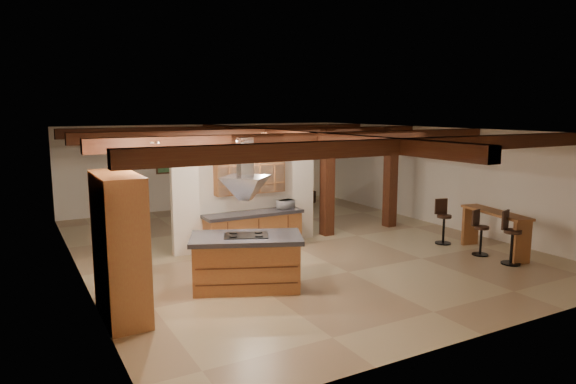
{
  "coord_description": "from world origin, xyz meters",
  "views": [
    {
      "loc": [
        -6.19,
        -11.02,
        3.41
      ],
      "look_at": [
        0.18,
        0.5,
        1.29
      ],
      "focal_mm": 32.0,
      "sensor_mm": 36.0,
      "label": 1
    }
  ],
  "objects_px": {
    "bar_counter": "(495,225)",
    "kitchen_island": "(246,261)",
    "sofa": "(285,195)",
    "dining_table": "(259,212)"
  },
  "relations": [
    {
      "from": "bar_counter",
      "to": "kitchen_island",
      "type": "bearing_deg",
      "value": 173.73
    },
    {
      "from": "kitchen_island",
      "to": "sofa",
      "type": "relative_size",
      "value": 1.11
    },
    {
      "from": "kitchen_island",
      "to": "dining_table",
      "type": "xyz_separation_m",
      "value": [
        2.69,
        5.06,
        -0.19
      ]
    },
    {
      "from": "dining_table",
      "to": "sofa",
      "type": "relative_size",
      "value": 0.91
    },
    {
      "from": "bar_counter",
      "to": "dining_table",
      "type": "bearing_deg",
      "value": 121.14
    },
    {
      "from": "sofa",
      "to": "bar_counter",
      "type": "relative_size",
      "value": 1.06
    },
    {
      "from": "kitchen_island",
      "to": "bar_counter",
      "type": "distance_m",
      "value": 6.2
    },
    {
      "from": "sofa",
      "to": "bar_counter",
      "type": "bearing_deg",
      "value": 101.95
    },
    {
      "from": "sofa",
      "to": "bar_counter",
      "type": "xyz_separation_m",
      "value": [
        1.18,
        -8.25,
        0.38
      ]
    },
    {
      "from": "dining_table",
      "to": "bar_counter",
      "type": "bearing_deg",
      "value": -68.77
    }
  ]
}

